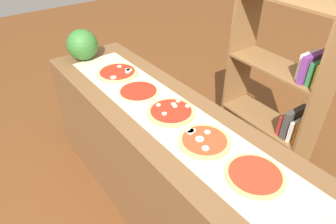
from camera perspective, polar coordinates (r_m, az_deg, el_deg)
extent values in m
plane|color=brown|center=(2.46, 0.00, -18.25)|extent=(12.00, 12.00, 0.00)
cube|color=brown|center=(2.11, 0.00, -10.76)|extent=(2.42, 0.64, 0.93)
cube|color=beige|center=(1.80, 0.00, -0.49)|extent=(2.02, 0.38, 0.00)
cylinder|color=#DBB26B|center=(2.28, -9.73, 7.46)|extent=(0.30, 0.30, 0.02)
cylinder|color=#AD2314|center=(2.27, -9.76, 7.71)|extent=(0.26, 0.26, 0.00)
cylinder|color=#EFE5CC|center=(2.18, -10.51, 6.58)|extent=(0.04, 0.04, 0.00)
cylinder|color=#EFE5CC|center=(2.24, -7.82, 7.67)|extent=(0.04, 0.04, 0.00)
cylinder|color=#EFE5CC|center=(2.28, -7.80, 8.11)|extent=(0.04, 0.04, 0.00)
cylinder|color=#EFE5CC|center=(2.27, -7.55, 8.02)|extent=(0.05, 0.05, 0.00)
cylinder|color=#EFE5CC|center=(2.34, -9.36, 8.69)|extent=(0.03, 0.03, 0.00)
cylinder|color=#E5C17F|center=(2.02, -5.71, 3.91)|extent=(0.28, 0.28, 0.01)
cylinder|color=#AD2314|center=(2.02, -5.72, 4.12)|extent=(0.25, 0.25, 0.00)
cylinder|color=tan|center=(1.81, 0.59, 0.02)|extent=(0.30, 0.30, 0.02)
cylinder|color=#AD2314|center=(1.80, 0.59, 0.28)|extent=(0.25, 0.25, 0.00)
cylinder|color=#C6B28E|center=(1.85, -1.87, 1.38)|extent=(0.03, 0.03, 0.01)
cylinder|color=#C6B28E|center=(1.88, 1.96, 2.11)|extent=(0.03, 0.03, 0.01)
cylinder|color=#C6B28E|center=(1.86, 1.05, 1.58)|extent=(0.03, 0.03, 0.01)
cylinder|color=#C6B28E|center=(1.77, -0.72, -0.33)|extent=(0.03, 0.03, 0.01)
cylinder|color=#C6B28E|center=(1.84, 3.77, 1.18)|extent=(0.03, 0.03, 0.01)
cylinder|color=#C6B28E|center=(1.84, 1.34, 1.16)|extent=(0.03, 0.03, 0.01)
cylinder|color=tan|center=(1.61, 7.09, -5.56)|extent=(0.28, 0.28, 0.02)
cylinder|color=red|center=(1.60, 7.11, -5.30)|extent=(0.24, 0.24, 0.00)
cylinder|color=#EFE5CC|center=(1.65, 4.89, -3.51)|extent=(0.03, 0.03, 0.00)
cylinder|color=#EFE5CC|center=(1.65, 4.25, -3.59)|extent=(0.05, 0.05, 0.00)
cylinder|color=#EFE5CC|center=(1.55, 7.26, -6.95)|extent=(0.04, 0.04, 0.00)
cylinder|color=#EFE5CC|center=(1.65, 7.61, -3.85)|extent=(0.03, 0.03, 0.00)
cylinder|color=#EFE5CC|center=(1.64, 4.32, -3.94)|extent=(0.03, 0.03, 0.00)
cylinder|color=#EFE5CC|center=(1.60, 6.12, -5.20)|extent=(0.05, 0.05, 0.00)
cylinder|color=tan|center=(1.48, 16.40, -11.62)|extent=(0.28, 0.28, 0.01)
cylinder|color=red|center=(1.47, 16.45, -11.38)|extent=(0.25, 0.25, 0.00)
sphere|color=#2D6628|center=(2.54, -16.21, 12.34)|extent=(0.25, 0.25, 0.25)
cube|color=brown|center=(2.33, 26.40, -1.03)|extent=(0.04, 0.30, 1.48)
cube|color=brown|center=(2.68, 13.33, 6.74)|extent=(0.04, 0.30, 1.48)
cube|color=brown|center=(2.92, 16.63, -9.08)|extent=(0.74, 0.34, 0.02)
cube|color=gold|center=(2.71, 22.50, -11.01)|extent=(0.04, 0.19, 0.24)
cube|color=#234799|center=(2.73, 21.80, -10.71)|extent=(0.05, 0.25, 0.22)
cube|color=silver|center=(2.76, 20.95, -10.50)|extent=(0.05, 0.17, 0.18)
cube|color=gold|center=(2.76, 20.31, -9.60)|extent=(0.04, 0.24, 0.23)
cube|color=brown|center=(2.62, 18.40, -1.37)|extent=(0.74, 0.34, 0.02)
cube|color=orange|center=(2.42, 24.73, -3.26)|extent=(0.05, 0.18, 0.19)
cube|color=silver|center=(2.44, 23.85, -2.83)|extent=(0.04, 0.22, 0.17)
cube|color=#47423D|center=(2.45, 23.07, -1.75)|extent=(0.06, 0.23, 0.23)
cube|color=#B22823|center=(2.48, 22.05, -1.77)|extent=(0.04, 0.21, 0.17)
cube|color=brown|center=(2.37, 20.57, 8.14)|extent=(0.74, 0.34, 0.02)
cube|color=gold|center=(2.18, 27.97, 6.53)|extent=(0.04, 0.21, 0.17)
cube|color=#2D753D|center=(2.20, 27.11, 6.97)|extent=(0.05, 0.21, 0.16)
cube|color=#753384|center=(2.21, 26.20, 7.83)|extent=(0.06, 0.25, 0.19)
cube|color=silver|center=(2.24, 25.20, 8.23)|extent=(0.04, 0.17, 0.18)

